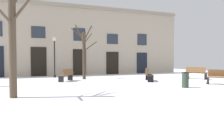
% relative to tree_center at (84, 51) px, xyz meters
% --- Properties ---
extents(ground_plane, '(35.94, 35.94, 0.00)m').
position_rel_tree_center_xyz_m(ground_plane, '(0.89, -5.27, -2.14)').
color(ground_plane, white).
extents(building_facade, '(22.46, 0.60, 6.77)m').
position_rel_tree_center_xyz_m(building_facade, '(0.88, 4.81, 1.29)').
color(building_facade, tan).
rests_on(building_facade, ground).
extents(tree_center, '(1.96, 2.28, 4.27)m').
position_rel_tree_center_xyz_m(tree_center, '(0.00, 0.00, 0.00)').
color(tree_center, '#423326').
rests_on(tree_center, ground).
extents(tree_near_facade, '(1.49, 2.39, 4.81)m').
position_rel_tree_center_xyz_m(tree_near_facade, '(-5.16, -7.28, 0.38)').
color(tree_near_facade, '#4C3D2D').
rests_on(tree_near_facade, ground).
extents(streetlamp, '(0.30, 0.30, 3.49)m').
position_rel_tree_center_xyz_m(streetlamp, '(-1.78, 2.61, 0.01)').
color(streetlamp, black).
rests_on(streetlamp, ground).
extents(litter_bin, '(0.39, 0.39, 0.84)m').
position_rel_tree_center_xyz_m(litter_bin, '(3.41, -7.43, -1.71)').
color(litter_bin, '#2D3D2D').
rests_on(litter_bin, ground).
extents(bench_back_to_back_left, '(1.03, 1.64, 0.94)m').
position_rel_tree_center_xyz_m(bench_back_to_back_left, '(7.96, -3.39, -1.65)').
color(bench_back_to_back_left, brown).
rests_on(bench_back_to_back_left, ground).
extents(bench_facing_shops, '(1.20, 1.78, 0.90)m').
position_rel_tree_center_xyz_m(bench_facing_shops, '(3.63, -3.41, -1.68)').
color(bench_facing_shops, '#3D2819').
rests_on(bench_facing_shops, ground).
extents(bench_near_center_tree, '(1.44, 1.81, 0.92)m').
position_rel_tree_center_xyz_m(bench_near_center_tree, '(6.51, -7.22, -1.67)').
color(bench_near_center_tree, brown).
rests_on(bench_near_center_tree, ground).
extents(bench_by_litter_bin, '(1.31, 1.46, 0.86)m').
position_rel_tree_center_xyz_m(bench_by_litter_bin, '(-1.65, -1.17, -1.70)').
color(bench_by_litter_bin, brown).
rests_on(bench_by_litter_bin, ground).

